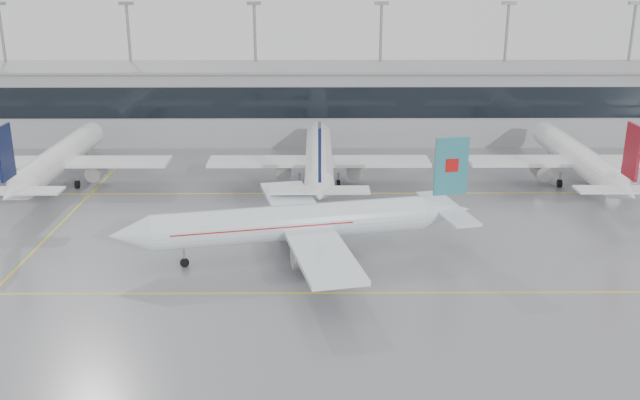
{
  "coord_description": "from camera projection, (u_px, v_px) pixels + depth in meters",
  "views": [
    {
      "loc": [
        -0.47,
        -58.99,
        28.31
      ],
      "look_at": [
        0.0,
        12.0,
        5.0
      ],
      "focal_mm": 40.0,
      "sensor_mm": 36.0,
      "label": 1
    }
  ],
  "objects": [
    {
      "name": "terminal_glass",
      "position": [
        318.0,
        103.0,
        114.27
      ],
      "size": [
        180.0,
        0.2,
        5.0
      ],
      "primitive_type": "cube",
      "color": "black",
      "rests_on": "ground"
    },
    {
      "name": "light_masts",
      "position": [
        318.0,
        56.0,
        125.32
      ],
      "size": [
        156.4,
        1.0,
        22.6
      ],
      "color": "gray",
      "rests_on": "ground"
    },
    {
      "name": "taxi_line_cross",
      "position": [
        50.0,
        235.0,
        78.94
      ],
      "size": [
        0.25,
        60.0,
        0.01
      ],
      "primitive_type": "cube",
      "color": "yellow",
      "rests_on": "ground"
    },
    {
      "name": "air_canada_jet",
      "position": [
        303.0,
        222.0,
        71.89
      ],
      "size": [
        36.98,
        30.13,
        11.76
      ],
      "rotation": [
        0.0,
        0.0,
        3.36
      ],
      "color": "white",
      "rests_on": "ground"
    },
    {
      "name": "parked_jet_c",
      "position": [
        319.0,
        159.0,
        95.73
      ],
      "size": [
        29.64,
        36.96,
        11.72
      ],
      "rotation": [
        0.0,
        0.0,
        1.57
      ],
      "color": "white",
      "rests_on": "ground"
    },
    {
      "name": "terminal",
      "position": [
        318.0,
        103.0,
        121.91
      ],
      "size": [
        180.0,
        15.0,
        12.0
      ],
      "primitive_type": "cube",
      "color": "#97979A",
      "rests_on": "ground"
    },
    {
      "name": "taxi_line_main",
      "position": [
        321.0,
        293.0,
        64.88
      ],
      "size": [
        120.0,
        0.25,
        0.01
      ],
      "primitive_type": "cube",
      "color": "yellow",
      "rests_on": "ground"
    },
    {
      "name": "ground",
      "position": [
        321.0,
        293.0,
        64.88
      ],
      "size": [
        320.0,
        320.0,
        0.0
      ],
      "primitive_type": "plane",
      "color": "gray",
      "rests_on": "ground"
    },
    {
      "name": "taxi_line_north",
      "position": [
        319.0,
        193.0,
        93.38
      ],
      "size": [
        120.0,
        0.25,
        0.01
      ],
      "primitive_type": "cube",
      "color": "yellow",
      "rests_on": "ground"
    },
    {
      "name": "terminal_roof",
      "position": [
        318.0,
        67.0,
        119.98
      ],
      "size": [
        182.0,
        16.0,
        0.4
      ],
      "primitive_type": "cube",
      "color": "gray",
      "rests_on": "ground"
    },
    {
      "name": "parked_jet_b",
      "position": [
        58.0,
        159.0,
        95.51
      ],
      "size": [
        29.64,
        36.96,
        11.72
      ],
      "rotation": [
        0.0,
        0.0,
        1.57
      ],
      "color": "white",
      "rests_on": "ground"
    },
    {
      "name": "parked_jet_d",
      "position": [
        578.0,
        158.0,
        95.95
      ],
      "size": [
        29.64,
        36.96,
        11.72
      ],
      "rotation": [
        0.0,
        0.0,
        1.57
      ],
      "color": "white",
      "rests_on": "ground"
    }
  ]
}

